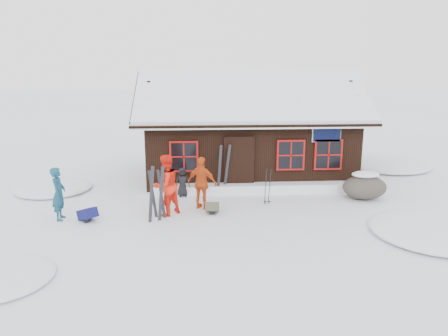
{
  "coord_description": "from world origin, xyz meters",
  "views": [
    {
      "loc": [
        -0.56,
        -13.02,
        4.72
      ],
      "look_at": [
        0.26,
        0.81,
        1.3
      ],
      "focal_mm": 35.0,
      "sensor_mm": 36.0,
      "label": 1
    }
  ],
  "objects": [
    {
      "name": "ski_pair_mid",
      "position": [
        -1.85,
        -0.19,
        0.73
      ],
      "size": [
        0.51,
        0.11,
        1.56
      ],
      "rotation": [
        0.0,
        0.0,
        -0.0
      ],
      "color": "black",
      "rests_on": "ground"
    },
    {
      "name": "backpack_blue",
      "position": [
        -3.94,
        -0.35,
        0.15
      ],
      "size": [
        0.69,
        0.69,
        0.3
      ],
      "primitive_type": "cube",
      "rotation": [
        0.0,
        0.0,
        0.77
      ],
      "color": "#12134E",
      "rests_on": "ground"
    },
    {
      "name": "backpack_olive",
      "position": [
        -0.16,
        0.11,
        0.14
      ],
      "size": [
        0.46,
        0.57,
        0.29
      ],
      "primitive_type": "cube",
      "rotation": [
        0.0,
        0.0,
        -0.12
      ],
      "color": "#454531",
      "rests_on": "ground"
    },
    {
      "name": "mountain_hut",
      "position": [
        1.5,
        4.98,
        1.58
      ],
      "size": [
        8.9,
        6.09,
        4.42
      ],
      "color": "black",
      "rests_on": "ground"
    },
    {
      "name": "skier_teal",
      "position": [
        -4.8,
        -0.18,
        0.82
      ],
      "size": [
        0.44,
        0.62,
        1.63
      ],
      "primitive_type": "imported",
      "rotation": [
        0.0,
        0.0,
        1.65
      ],
      "color": "navy",
      "rests_on": "ground"
    },
    {
      "name": "snow_drift",
      "position": [
        1.5,
        2.25,
        0.17
      ],
      "size": [
        7.6,
        0.6,
        0.35
      ],
      "primitive_type": "cube",
      "color": "white",
      "rests_on": "ground"
    },
    {
      "name": "skier_orange_right",
      "position": [
        -0.47,
        0.57,
        0.86
      ],
      "size": [
        1.09,
        0.81,
        1.73
      ],
      "primitive_type": "imported",
      "rotation": [
        0.0,
        0.0,
        2.7
      ],
      "color": "#CD4915",
      "rests_on": "ground"
    },
    {
      "name": "skier_orange_left",
      "position": [
        -1.6,
        0.06,
        0.96
      ],
      "size": [
        1.18,
        1.17,
        1.92
      ],
      "primitive_type": "imported",
      "rotation": [
        0.0,
        0.0,
        3.92
      ],
      "color": "red",
      "rests_on": "ground"
    },
    {
      "name": "ground",
      "position": [
        0.0,
        0.0,
        0.0
      ],
      "size": [
        120.0,
        120.0,
        0.0
      ],
      "primitive_type": "plane",
      "color": "white",
      "rests_on": "ground"
    },
    {
      "name": "ski_pair_right",
      "position": [
        0.31,
        2.2,
        0.88
      ],
      "size": [
        0.56,
        0.29,
        1.85
      ],
      "rotation": [
        0.0,
        0.0,
        0.44
      ],
      "color": "black",
      "rests_on": "ground"
    },
    {
      "name": "ski_pair_left",
      "position": [
        -1.85,
        -0.51,
        0.83
      ],
      "size": [
        0.54,
        0.16,
        1.76
      ],
      "rotation": [
        0.0,
        0.0,
        0.15
      ],
      "color": "black",
      "rests_on": "ground"
    },
    {
      "name": "skier_crouched",
      "position": [
        -1.15,
        1.96,
        0.52
      ],
      "size": [
        0.57,
        0.43,
        1.04
      ],
      "primitive_type": "imported",
      "rotation": [
        0.0,
        0.0,
        0.2
      ],
      "color": "black",
      "rests_on": "ground"
    },
    {
      "name": "boulder",
      "position": [
        5.2,
        1.28,
        0.45
      ],
      "size": [
        1.52,
        1.14,
        0.88
      ],
      "color": "#4F473F",
      "rests_on": "ground"
    },
    {
      "name": "snow_mounds",
      "position": [
        1.65,
        1.86,
        0.0
      ],
      "size": [
        20.6,
        13.2,
        0.48
      ],
      "color": "white",
      "rests_on": "ground"
    },
    {
      "name": "ski_poles",
      "position": [
        1.73,
        0.92,
        0.59
      ],
      "size": [
        0.23,
        0.11,
        1.26
      ],
      "color": "black",
      "rests_on": "ground"
    }
  ]
}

